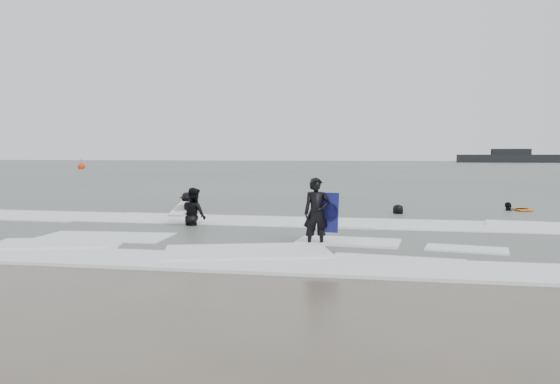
% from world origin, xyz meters
% --- Properties ---
extents(ground, '(320.00, 320.00, 0.00)m').
position_xyz_m(ground, '(0.00, 0.00, 0.00)').
color(ground, brown).
rests_on(ground, ground).
extents(sea, '(320.00, 320.00, 0.00)m').
position_xyz_m(sea, '(0.00, 80.00, 0.06)').
color(sea, '#47544C').
rests_on(sea, ground).
extents(surfer_centre, '(0.72, 0.58, 1.72)m').
position_xyz_m(surfer_centre, '(1.57, 1.68, 0.00)').
color(surfer_centre, black).
rests_on(surfer_centre, ground).
extents(surfer_wading, '(1.09, 1.07, 1.78)m').
position_xyz_m(surfer_wading, '(-2.67, 4.70, 0.00)').
color(surfer_wading, black).
rests_on(surfer_wading, ground).
extents(surfer_breaker, '(1.21, 1.03, 1.62)m').
position_xyz_m(surfer_breaker, '(-4.44, 8.73, 0.00)').
color(surfer_breaker, black).
rests_on(surfer_breaker, ground).
extents(surfer_right_near, '(0.97, 0.76, 1.54)m').
position_xyz_m(surfer_right_near, '(7.83, 11.21, 0.00)').
color(surfer_right_near, black).
rests_on(surfer_right_near, ground).
extents(surfer_right_far, '(0.88, 0.74, 1.55)m').
position_xyz_m(surfer_right_far, '(3.59, 9.26, 0.00)').
color(surfer_right_far, black).
rests_on(surfer_right_far, ground).
extents(surf_foam, '(30.03, 9.06, 0.09)m').
position_xyz_m(surf_foam, '(0.00, 3.70, 0.04)').
color(surf_foam, white).
rests_on(surf_foam, ground).
extents(bodyboards, '(12.01, 10.08, 1.25)m').
position_xyz_m(bodyboards, '(2.38, 5.97, 0.50)').
color(bodyboards, '#11124F').
rests_on(bodyboards, ground).
extents(buoy, '(1.00, 1.00, 1.65)m').
position_xyz_m(buoy, '(-40.83, 60.75, 0.42)').
color(buoy, red).
rests_on(buoy, ground).
extents(vessel_horizon, '(25.51, 4.56, 3.46)m').
position_xyz_m(vessel_horizon, '(32.75, 134.03, 1.30)').
color(vessel_horizon, black).
rests_on(vessel_horizon, ground).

